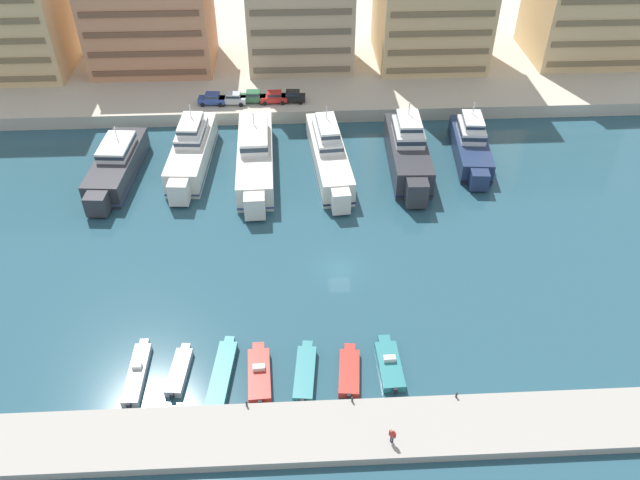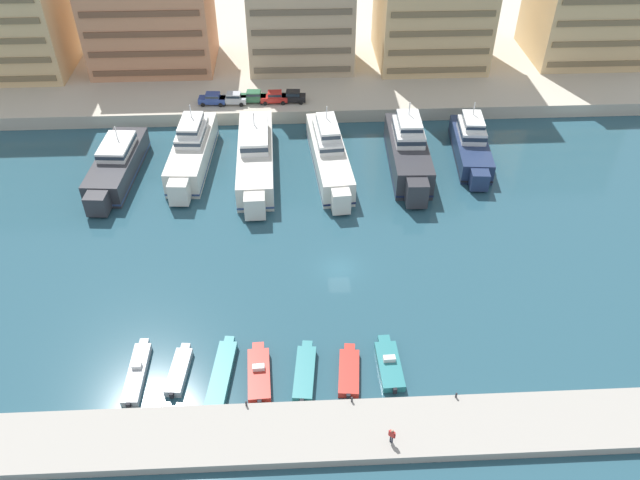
% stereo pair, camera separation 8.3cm
% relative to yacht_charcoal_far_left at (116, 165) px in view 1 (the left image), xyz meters
% --- Properties ---
extents(ground_plane, '(400.00, 400.00, 0.00)m').
position_rel_yacht_charcoal_far_left_xyz_m(ground_plane, '(28.43, -19.99, -1.80)').
color(ground_plane, '#285160').
extents(quay_promenade, '(180.00, 70.00, 2.03)m').
position_rel_yacht_charcoal_far_left_xyz_m(quay_promenade, '(28.43, 48.14, -0.78)').
color(quay_promenade, beige).
rests_on(quay_promenade, ground).
extents(pier_dock, '(120.00, 5.94, 0.89)m').
position_rel_yacht_charcoal_far_left_xyz_m(pier_dock, '(28.43, -41.10, -1.35)').
color(pier_dock, '#A8A399').
rests_on(pier_dock, ground).
extents(yacht_charcoal_far_left, '(6.04, 18.51, 6.21)m').
position_rel_yacht_charcoal_far_left_xyz_m(yacht_charcoal_far_left, '(0.00, 0.00, 0.00)').
color(yacht_charcoal_far_left, '#333338').
rests_on(yacht_charcoal_far_left, ground).
extents(yacht_ivory_left, '(5.66, 19.87, 7.81)m').
position_rel_yacht_charcoal_far_left_xyz_m(yacht_ivory_left, '(9.76, 2.45, 0.44)').
color(yacht_ivory_left, silver).
rests_on(yacht_ivory_left, ground).
extents(yacht_ivory_mid_left, '(5.13, 23.09, 7.03)m').
position_rel_yacht_charcoal_far_left_xyz_m(yacht_ivory_mid_left, '(18.48, 0.80, 0.33)').
color(yacht_ivory_mid_left, silver).
rests_on(yacht_ivory_mid_left, ground).
extents(yacht_ivory_center_left, '(5.69, 21.81, 7.95)m').
position_rel_yacht_charcoal_far_left_xyz_m(yacht_ivory_center_left, '(28.45, 0.71, 0.45)').
color(yacht_ivory_center_left, silver).
rests_on(yacht_ivory_center_left, ground).
extents(yacht_charcoal_center, '(5.38, 19.30, 8.61)m').
position_rel_yacht_charcoal_far_left_xyz_m(yacht_charcoal_center, '(39.13, 0.26, 0.74)').
color(yacht_charcoal_center, '#333338').
rests_on(yacht_charcoal_center, ground).
extents(yacht_navy_center_right, '(5.48, 17.02, 7.45)m').
position_rel_yacht_charcoal_far_left_xyz_m(yacht_navy_center_right, '(48.32, 2.46, 0.22)').
color(yacht_navy_center_right, navy).
rests_on(yacht_navy_center_right, ground).
extents(motorboat_grey_far_left, '(1.69, 7.88, 1.12)m').
position_rel_yacht_charcoal_far_left_xyz_m(motorboat_grey_far_left, '(8.40, -33.83, -1.42)').
color(motorboat_grey_far_left, '#9EA3A8').
rests_on(motorboat_grey_far_left, ground).
extents(motorboat_grey_left, '(2.10, 6.23, 0.82)m').
position_rel_yacht_charcoal_far_left_xyz_m(motorboat_grey_left, '(12.31, -33.81, -1.42)').
color(motorboat_grey_left, '#9EA3A8').
rests_on(motorboat_grey_left, ground).
extents(motorboat_teal_mid_left, '(2.57, 8.61, 0.85)m').
position_rel_yacht_charcoal_far_left_xyz_m(motorboat_teal_mid_left, '(16.35, -34.34, -1.40)').
color(motorboat_teal_mid_left, teal).
rests_on(motorboat_teal_mid_left, ground).
extents(motorboat_red_center_left, '(2.31, 7.05, 1.38)m').
position_rel_yacht_charcoal_far_left_xyz_m(motorboat_red_center_left, '(19.81, -34.63, -1.31)').
color(motorboat_red_center_left, red).
rests_on(motorboat_red_center_left, ground).
extents(motorboat_teal_center, '(2.43, 7.18, 0.87)m').
position_rel_yacht_charcoal_far_left_xyz_m(motorboat_teal_center, '(24.08, -34.62, -1.37)').
color(motorboat_teal_center, teal).
rests_on(motorboat_teal_center, ground).
extents(motorboat_red_center_right, '(2.40, 6.32, 0.81)m').
position_rel_yacht_charcoal_far_left_xyz_m(motorboat_red_center_right, '(28.22, -34.67, -1.43)').
color(motorboat_red_center_right, red).
rests_on(motorboat_red_center_right, ground).
extents(motorboat_teal_mid_right, '(2.27, 6.74, 1.22)m').
position_rel_yacht_charcoal_far_left_xyz_m(motorboat_teal_mid_right, '(32.09, -34.01, -1.40)').
color(motorboat_teal_mid_right, teal).
rests_on(motorboat_teal_mid_right, ground).
extents(car_blue_far_left, '(4.21, 2.15, 1.80)m').
position_rel_yacht_charcoal_far_left_xyz_m(car_blue_far_left, '(11.49, 16.19, 1.21)').
color(car_blue_far_left, '#28428E').
rests_on(car_blue_far_left, quay_promenade).
extents(car_silver_left, '(4.22, 2.17, 1.80)m').
position_rel_yacht_charcoal_far_left_xyz_m(car_silver_left, '(14.66, 16.11, 1.21)').
color(car_silver_left, '#B7BCC1').
rests_on(car_silver_left, quay_promenade).
extents(car_green_mid_left, '(4.20, 2.13, 1.80)m').
position_rel_yacht_charcoal_far_left_xyz_m(car_green_mid_left, '(17.68, 16.57, 1.21)').
color(car_green_mid_left, '#2D6642').
rests_on(car_green_mid_left, quay_promenade).
extents(car_red_center_left, '(4.11, 1.95, 1.80)m').
position_rel_yacht_charcoal_far_left_xyz_m(car_red_center_left, '(20.94, 16.26, 1.21)').
color(car_red_center_left, red).
rests_on(car_red_center_left, quay_promenade).
extents(car_black_center, '(4.20, 2.13, 1.80)m').
position_rel_yacht_charcoal_far_left_xyz_m(car_black_center, '(23.73, 16.34, 1.21)').
color(car_black_center, black).
rests_on(car_black_center, quay_promenade).
extents(apartment_block_left, '(20.20, 14.62, 18.21)m').
position_rel_yacht_charcoal_far_left_xyz_m(apartment_block_left, '(0.83, 31.67, 8.39)').
color(apartment_block_left, tan).
rests_on(apartment_block_left, quay_promenade).
extents(pedestrian_near_edge, '(0.54, 0.46, 1.69)m').
position_rel_yacht_charcoal_far_left_xyz_m(pedestrian_near_edge, '(31.07, -42.55, 0.10)').
color(pedestrian_near_edge, '#282D3D').
rests_on(pedestrian_near_edge, pier_dock).
extents(bollard_west, '(0.20, 0.20, 0.61)m').
position_rel_yacht_charcoal_far_left_xyz_m(bollard_west, '(18.84, -38.38, -0.58)').
color(bollard_west, '#2D2D33').
rests_on(bollard_west, pier_dock).
extents(bollard_west_mid, '(0.20, 0.20, 0.61)m').
position_rel_yacht_charcoal_far_left_xyz_m(bollard_west_mid, '(28.14, -38.38, -0.58)').
color(bollard_west_mid, '#2D2D33').
rests_on(bollard_west_mid, pier_dock).
extents(bollard_east_mid, '(0.20, 0.20, 0.61)m').
position_rel_yacht_charcoal_far_left_xyz_m(bollard_east_mid, '(37.44, -38.38, -0.58)').
color(bollard_east_mid, '#2D2D33').
rests_on(bollard_east_mid, pier_dock).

